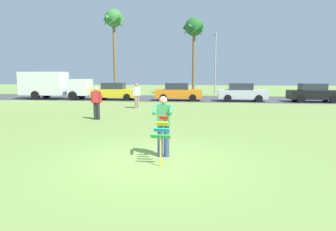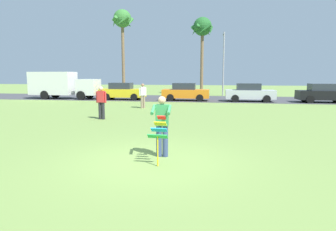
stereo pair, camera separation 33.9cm
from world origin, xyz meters
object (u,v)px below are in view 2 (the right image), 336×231
Objects in this scene: palm_tree_left_near at (122,23)px; person_walker_near at (143,95)px; parked_car_black at (323,94)px; person_kite_flyer at (162,124)px; parked_car_silver at (250,93)px; person_walker_far at (101,102)px; streetlight_pole at (224,60)px; kite_held at (159,132)px; parked_car_yellow at (122,92)px; parked_car_orange at (185,92)px; parked_truck_white_box at (61,84)px; palm_tree_right_near at (202,30)px.

palm_tree_left_near reaches higher than person_walker_near.
person_kite_flyer is at bearing -119.26° from parked_car_black.
parked_car_silver is (4.29, 18.38, -0.18)m from person_kite_flyer.
person_walker_near is 1.00× the size of person_walker_far.
streetlight_pole is at bearing 139.16° from parked_car_black.
person_walker_far is (-6.57, -19.03, -3.06)m from streetlight_pole.
person_walker_near is at bearing 106.42° from kite_held.
person_walker_near is (3.68, -6.53, 0.16)m from parked_car_yellow.
person_kite_flyer is 0.41× the size of parked_car_yellow.
palm_tree_left_near is (-14.11, 7.98, 7.69)m from parked_car_silver.
parked_car_silver is at bearing 39.43° from person_walker_near.
parked_car_orange is 11.65m from parked_car_black.
parked_car_yellow is 12.28m from person_walker_far.
parked_car_black is at bearing -0.01° from parked_car_silver.
person_kite_flyer is 1.38× the size of kite_held.
palm_tree_left_near is (3.75, 7.98, 7.06)m from parked_truck_white_box.
parked_truck_white_box is 3.88× the size of person_walker_far.
streetlight_pole reaches higher than parked_car_yellow.
palm_tree_right_near is (-10.66, 8.24, 6.66)m from parked_car_black.
palm_tree_right_near is at bearing 154.92° from streetlight_pole.
kite_held is at bearing -89.12° from palm_tree_right_near.
person_walker_near is (-3.71, 12.58, 0.07)m from kite_held.
parked_truck_white_box is (-13.64, 19.10, 0.55)m from kite_held.
kite_held is 13.11m from person_walker_near.
parked_car_black is at bearing 60.74° from person_kite_flyer.
palm_tree_left_near is (-9.88, 27.08, 7.61)m from kite_held.
parked_car_silver is at bearing -72.79° from streetlight_pole.
person_walker_near is (-2.29, -6.53, 0.16)m from parked_car_orange.
person_kite_flyer is 18.43m from parked_car_orange.
palm_tree_right_near is 5.13× the size of person_walker_far.
parked_car_yellow is at bearing -179.99° from parked_car_silver.
person_walker_far is at bearing -52.69° from parked_truck_white_box.
palm_tree_right_near is (6.97, 8.24, 6.66)m from parked_car_yellow.
person_kite_flyer is at bearing -103.13° from parked_car_silver.
person_kite_flyer is at bearing -72.90° from person_walker_near.
parked_car_orange is (-1.35, 18.38, -0.18)m from person_kite_flyer.
palm_tree_left_near is at bearing 175.75° from streetlight_pole.
parked_car_orange is at bearing 0.01° from parked_car_yellow.
person_kite_flyer reaches higher than parked_car_yellow.
palm_tree_right_near is 4.38m from streetlight_pole.
person_walker_near is at bearing -33.31° from parked_truck_white_box.
streetlight_pole is (15.67, 7.09, 2.59)m from parked_truck_white_box.
parked_car_yellow is at bearing 111.74° from person_kite_flyer.
person_kite_flyer is 1.00× the size of person_walker_far.
parked_car_yellow is 11.62m from parked_car_silver.
parked_car_black is 15.40m from person_walker_near.
parked_car_silver and parked_car_black have the same top height.
palm_tree_right_near is (-0.36, 26.62, 6.48)m from person_kite_flyer.
person_walker_far is (9.10, -11.94, -0.48)m from parked_truck_white_box.
person_kite_flyer is at bearing -89.22° from palm_tree_right_near.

